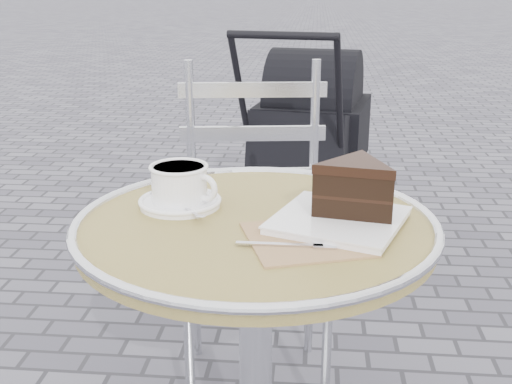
# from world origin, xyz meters

# --- Properties ---
(cafe_table) EXTENTS (0.72, 0.72, 0.74)m
(cafe_table) POSITION_xyz_m (0.00, 0.00, 0.57)
(cafe_table) COLOR silver
(cafe_table) RESTS_ON ground
(cappuccino_set) EXTENTS (0.17, 0.19, 0.09)m
(cappuccino_set) POSITION_xyz_m (-0.16, 0.08, 0.77)
(cappuccino_set) COLOR white
(cappuccino_set) RESTS_ON cafe_table
(cake_plate_set) EXTENTS (0.36, 0.36, 0.12)m
(cake_plate_set) POSITION_xyz_m (0.18, 0.01, 0.79)
(cake_plate_set) COLOR #9D7556
(cake_plate_set) RESTS_ON cafe_table
(bistro_chair) EXTENTS (0.49, 0.49, 0.96)m
(bistro_chair) POSITION_xyz_m (-0.06, 0.59, 0.60)
(bistro_chair) COLOR silver
(bistro_chair) RESTS_ON ground
(baby_stroller) EXTENTS (0.59, 1.02, 1.00)m
(baby_stroller) POSITION_xyz_m (0.09, 1.74, 0.45)
(baby_stroller) COLOR black
(baby_stroller) RESTS_ON ground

